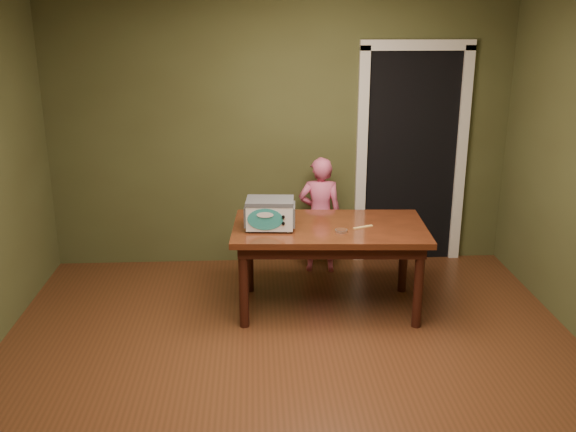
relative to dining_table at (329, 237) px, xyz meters
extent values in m
plane|color=#562D18|center=(-0.36, -1.35, -0.65)|extent=(5.00, 5.00, 0.00)
cube|color=#49502A|center=(-0.36, 1.15, 0.65)|extent=(4.50, 0.02, 2.60)
cube|color=black|center=(0.94, 1.45, 0.40)|extent=(0.90, 0.60, 2.10)
cube|color=black|center=(0.94, 1.14, 0.40)|extent=(0.90, 0.02, 2.10)
cube|color=white|center=(0.44, 1.12, 0.40)|extent=(0.10, 0.06, 2.20)
cube|color=white|center=(1.44, 1.12, 0.40)|extent=(0.10, 0.06, 2.20)
cube|color=white|center=(0.94, 1.12, 1.50)|extent=(1.10, 0.06, 0.10)
cube|color=#3E1C0E|center=(0.00, 0.00, 0.07)|extent=(1.65, 0.99, 0.05)
cube|color=black|center=(0.00, 0.00, 0.00)|extent=(1.52, 0.86, 0.10)
cylinder|color=black|center=(-0.72, -0.31, -0.30)|extent=(0.08, 0.08, 0.70)
cylinder|color=black|center=(-0.68, 0.39, -0.30)|extent=(0.08, 0.08, 0.70)
cylinder|color=black|center=(0.68, -0.39, -0.30)|extent=(0.08, 0.08, 0.70)
cylinder|color=black|center=(0.72, 0.31, -0.30)|extent=(0.08, 0.08, 0.70)
cylinder|color=#4C4F54|center=(-0.66, -0.14, 0.11)|extent=(0.03, 0.03, 0.02)
cylinder|color=#4C4F54|center=(-0.64, 0.06, 0.11)|extent=(0.03, 0.03, 0.02)
cylinder|color=#4C4F54|center=(-0.35, -0.16, 0.11)|extent=(0.03, 0.03, 0.02)
cylinder|color=#4C4F54|center=(-0.33, 0.04, 0.11)|extent=(0.03, 0.03, 0.02)
cube|color=white|center=(-0.50, -0.05, 0.22)|extent=(0.39, 0.29, 0.21)
cube|color=#4C4F54|center=(-0.50, -0.05, 0.34)|extent=(0.40, 0.30, 0.03)
cube|color=#4C4F54|center=(-0.69, -0.04, 0.22)|extent=(0.03, 0.24, 0.17)
cube|color=#4C4F54|center=(-0.30, -0.07, 0.22)|extent=(0.03, 0.24, 0.17)
ellipsoid|color=teal|center=(-0.54, -0.19, 0.22)|extent=(0.28, 0.03, 0.18)
cylinder|color=black|center=(-0.39, -0.20, 0.25)|extent=(0.03, 0.01, 0.03)
cylinder|color=black|center=(-0.39, -0.20, 0.19)|extent=(0.02, 0.01, 0.02)
cylinder|color=silver|center=(0.08, -0.17, 0.11)|extent=(0.10, 0.10, 0.02)
cylinder|color=#492818|center=(0.08, -0.17, 0.12)|extent=(0.09, 0.09, 0.01)
cube|color=#E5B963|center=(0.27, -0.07, 0.10)|extent=(0.17, 0.10, 0.01)
imported|color=#DB5A83|center=(0.01, 0.85, -0.08)|extent=(0.44, 0.30, 1.14)
camera|label=1|loc=(-0.62, -5.04, 1.80)|focal=40.00mm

